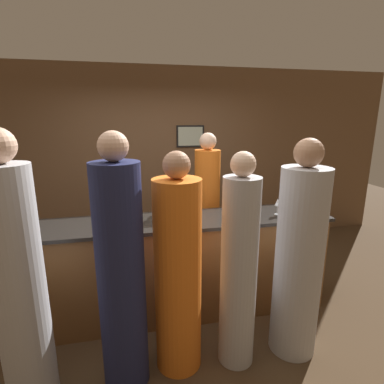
# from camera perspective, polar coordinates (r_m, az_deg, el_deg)

# --- Properties ---
(ground_plane) EXTENTS (14.00, 14.00, 0.00)m
(ground_plane) POSITION_cam_1_polar(r_m,az_deg,el_deg) (3.49, -3.16, -21.69)
(ground_plane) COLOR #4C3823
(back_wall) EXTENTS (8.00, 0.08, 2.80)m
(back_wall) POSITION_cam_1_polar(r_m,az_deg,el_deg) (4.80, -7.02, 6.27)
(back_wall) COLOR brown
(back_wall) RESTS_ON ground_plane
(bar_counter) EXTENTS (3.21, 0.61, 1.05)m
(bar_counter) POSITION_cam_1_polar(r_m,az_deg,el_deg) (3.22, -3.29, -14.07)
(bar_counter) COLOR brown
(bar_counter) RESTS_ON ground_plane
(bartender) EXTENTS (0.31, 0.31, 1.87)m
(bartender) POSITION_cam_1_polar(r_m,az_deg,el_deg) (3.75, 2.87, -4.02)
(bartender) COLOR orange
(bartender) RESTS_ON ground_plane
(guest_0) EXTENTS (0.35, 0.35, 1.96)m
(guest_0) POSITION_cam_1_polar(r_m,az_deg,el_deg) (2.33, -13.34, -15.22)
(guest_0) COLOR #1E234C
(guest_0) RESTS_ON ground_plane
(guest_1) EXTENTS (0.40, 0.40, 1.89)m
(guest_1) POSITION_cam_1_polar(r_m,az_deg,el_deg) (2.75, 19.66, -11.99)
(guest_1) COLOR #B2B2B7
(guest_1) RESTS_ON ground_plane
(guest_2) EXTENTS (0.38, 0.38, 1.81)m
(guest_2) POSITION_cam_1_polar(r_m,az_deg,el_deg) (2.46, -2.71, -15.26)
(guest_2) COLOR orange
(guest_2) RESTS_ON ground_plane
(guest_3) EXTENTS (0.35, 0.35, 1.98)m
(guest_3) POSITION_cam_1_polar(r_m,az_deg,el_deg) (2.44, -30.17, -14.96)
(guest_3) COLOR #B2B2B7
(guest_3) RESTS_ON ground_plane
(guest_4) EXTENTS (0.30, 0.30, 1.80)m
(guest_4) POSITION_cam_1_polar(r_m,az_deg,el_deg) (2.52, 8.91, -14.39)
(guest_4) COLOR #B2B2B7
(guest_4) RESTS_ON ground_plane
(wine_bottle_0) EXTENTS (0.07, 0.07, 0.29)m
(wine_bottle_0) POSITION_cam_1_polar(r_m,az_deg,el_deg) (3.39, 20.41, -1.89)
(wine_bottle_0) COLOR black
(wine_bottle_0) RESTS_ON bar_counter
(wine_bottle_1) EXTENTS (0.08, 0.08, 0.26)m
(wine_bottle_1) POSITION_cam_1_polar(r_m,az_deg,el_deg) (3.00, -10.23, -3.46)
(wine_bottle_1) COLOR #19381E
(wine_bottle_1) RESTS_ON bar_counter
(wine_glass_0) EXTENTS (0.06, 0.06, 0.17)m
(wine_glass_0) POSITION_cam_1_polar(r_m,az_deg,el_deg) (2.91, -13.96, -3.69)
(wine_glass_0) COLOR silver
(wine_glass_0) RESTS_ON bar_counter
(wine_glass_1) EXTENTS (0.07, 0.07, 0.18)m
(wine_glass_1) POSITION_cam_1_polar(r_m,az_deg,el_deg) (3.16, 12.52, -1.99)
(wine_glass_1) COLOR silver
(wine_glass_1) RESTS_ON bar_counter
(wine_glass_2) EXTENTS (0.08, 0.08, 0.15)m
(wine_glass_2) POSITION_cam_1_polar(r_m,az_deg,el_deg) (2.88, -10.87, -3.89)
(wine_glass_2) COLOR silver
(wine_glass_2) RESTS_ON bar_counter
(wine_glass_3) EXTENTS (0.08, 0.08, 0.17)m
(wine_glass_3) POSITION_cam_1_polar(r_m,az_deg,el_deg) (3.31, 17.03, -1.69)
(wine_glass_3) COLOR silver
(wine_glass_3) RESTS_ON bar_counter
(wine_glass_4) EXTENTS (0.06, 0.06, 0.17)m
(wine_glass_4) POSITION_cam_1_polar(r_m,az_deg,el_deg) (3.24, 16.02, -1.96)
(wine_glass_4) COLOR silver
(wine_glass_4) RESTS_ON bar_counter
(wine_glass_5) EXTENTS (0.07, 0.07, 0.18)m
(wine_glass_5) POSITION_cam_1_polar(r_m,az_deg,el_deg) (3.19, 20.41, -2.43)
(wine_glass_5) COLOR silver
(wine_glass_5) RESTS_ON bar_counter
(wine_glass_6) EXTENTS (0.08, 0.08, 0.17)m
(wine_glass_6) POSITION_cam_1_polar(r_m,az_deg,el_deg) (3.07, -28.49, -3.96)
(wine_glass_6) COLOR silver
(wine_glass_6) RESTS_ON bar_counter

